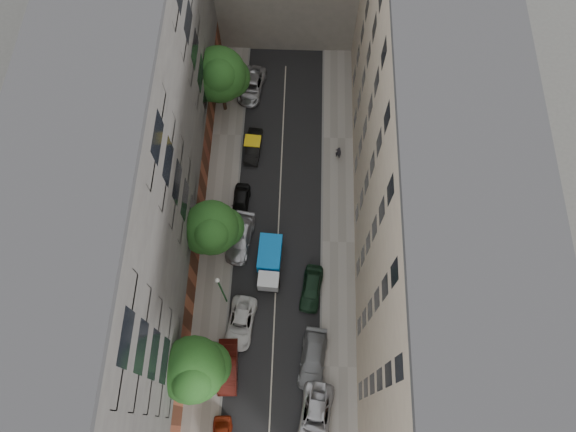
{
  "coord_description": "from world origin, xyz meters",
  "views": [
    {
      "loc": [
        1.5,
        -16.24,
        44.02
      ],
      "look_at": [
        0.93,
        -0.09,
        6.0
      ],
      "focal_mm": 32.0,
      "sensor_mm": 36.0,
      "label": 1
    }
  ],
  "objects_px": {
    "car_left_4": "(241,202)",
    "tarp_truck": "(270,262)",
    "car_right_2": "(311,288)",
    "lamp_post": "(221,289)",
    "car_left_3": "(240,238)",
    "tree_mid": "(213,230)",
    "tree_far": "(220,77)",
    "car_right_1": "(313,360)",
    "car_left_2": "(241,323)",
    "car_right_0": "(315,417)",
    "tree_near": "(194,371)",
    "car_left_5": "(253,146)",
    "car_left_1": "(228,367)",
    "car_left_6": "(252,86)",
    "pedestrian": "(338,152)"
  },
  "relations": [
    {
      "from": "pedestrian",
      "to": "car_left_6",
      "type": "bearing_deg",
      "value": -18.03
    },
    {
      "from": "car_left_5",
      "to": "tree_near",
      "type": "relative_size",
      "value": 0.53
    },
    {
      "from": "car_right_1",
      "to": "car_left_2",
      "type": "bearing_deg",
      "value": 162.15
    },
    {
      "from": "tree_mid",
      "to": "car_left_5",
      "type": "bearing_deg",
      "value": 77.26
    },
    {
      "from": "car_left_2",
      "to": "car_left_1",
      "type": "bearing_deg",
      "value": -95.75
    },
    {
      "from": "car_left_4",
      "to": "tarp_truck",
      "type": "bearing_deg",
      "value": -59.93
    },
    {
      "from": "car_left_2",
      "to": "tree_far",
      "type": "relative_size",
      "value": 0.58
    },
    {
      "from": "car_left_2",
      "to": "lamp_post",
      "type": "relative_size",
      "value": 0.7
    },
    {
      "from": "tree_mid",
      "to": "tree_far",
      "type": "bearing_deg",
      "value": 92.64
    },
    {
      "from": "tree_far",
      "to": "pedestrian",
      "type": "distance_m",
      "value": 13.22
    },
    {
      "from": "car_right_2",
      "to": "lamp_post",
      "type": "xyz_separation_m",
      "value": [
        -7.32,
        -1.21,
        3.51
      ]
    },
    {
      "from": "car_left_5",
      "to": "tree_near",
      "type": "distance_m",
      "value": 22.34
    },
    {
      "from": "car_left_5",
      "to": "car_right_1",
      "type": "distance_m",
      "value": 20.94
    },
    {
      "from": "car_left_2",
      "to": "tarp_truck",
      "type": "bearing_deg",
      "value": 74.3
    },
    {
      "from": "car_left_2",
      "to": "car_left_5",
      "type": "xyz_separation_m",
      "value": [
        0.0,
        17.24,
        0.0
      ]
    },
    {
      "from": "car_right_1",
      "to": "tree_far",
      "type": "xyz_separation_m",
      "value": [
        -9.22,
        24.58,
        4.63
      ]
    },
    {
      "from": "car_left_4",
      "to": "tree_far",
      "type": "xyz_separation_m",
      "value": [
        -2.28,
        10.61,
        4.71
      ]
    },
    {
      "from": "car_right_0",
      "to": "tree_near",
      "type": "height_order",
      "value": "tree_near"
    },
    {
      "from": "tarp_truck",
      "to": "car_left_5",
      "type": "bearing_deg",
      "value": 103.46
    },
    {
      "from": "car_left_3",
      "to": "tree_near",
      "type": "relative_size",
      "value": 0.65
    },
    {
      "from": "car_left_1",
      "to": "tarp_truck",
      "type": "bearing_deg",
      "value": 68.47
    },
    {
      "from": "tarp_truck",
      "to": "lamp_post",
      "type": "xyz_separation_m",
      "value": [
        -3.6,
        -3.33,
        3.01
      ]
    },
    {
      "from": "car_left_5",
      "to": "tree_mid",
      "type": "bearing_deg",
      "value": -98.67
    },
    {
      "from": "car_left_3",
      "to": "car_left_4",
      "type": "relative_size",
      "value": 1.28
    },
    {
      "from": "car_right_2",
      "to": "tree_near",
      "type": "distance_m",
      "value": 12.35
    },
    {
      "from": "car_left_3",
      "to": "car_left_4",
      "type": "xyz_separation_m",
      "value": [
        -0.23,
        3.6,
        -0.06
      ]
    },
    {
      "from": "car_left_1",
      "to": "tree_near",
      "type": "distance_m",
      "value": 4.81
    },
    {
      "from": "car_left_1",
      "to": "car_right_0",
      "type": "distance_m",
      "value": 8.05
    },
    {
      "from": "tarp_truck",
      "to": "tree_mid",
      "type": "bearing_deg",
      "value": 166.32
    },
    {
      "from": "tree_near",
      "to": "lamp_post",
      "type": "xyz_separation_m",
      "value": [
        1.32,
        6.47,
        -0.84
      ]
    },
    {
      "from": "tarp_truck",
      "to": "tree_far",
      "type": "xyz_separation_m",
      "value": [
        -5.28,
        16.49,
        4.14
      ]
    },
    {
      "from": "car_left_4",
      "to": "tree_near",
      "type": "relative_size",
      "value": 0.51
    },
    {
      "from": "car_right_0",
      "to": "tree_far",
      "type": "relative_size",
      "value": 0.67
    },
    {
      "from": "car_left_4",
      "to": "car_right_2",
      "type": "xyz_separation_m",
      "value": [
        6.72,
        -8.0,
        0.07
      ]
    },
    {
      "from": "car_left_6",
      "to": "car_left_5",
      "type": "bearing_deg",
      "value": -75.73
    },
    {
      "from": "car_left_3",
      "to": "car_left_4",
      "type": "distance_m",
      "value": 3.61
    },
    {
      "from": "car_left_3",
      "to": "tree_mid",
      "type": "xyz_separation_m",
      "value": [
        -1.82,
        -0.91,
        4.35
      ]
    },
    {
      "from": "tree_near",
      "to": "tree_mid",
      "type": "xyz_separation_m",
      "value": [
        0.33,
        11.18,
        -0.01
      ]
    },
    {
      "from": "car_right_0",
      "to": "lamp_post",
      "type": "relative_size",
      "value": 0.81
    },
    {
      "from": "car_left_2",
      "to": "tree_near",
      "type": "bearing_deg",
      "value": -114.43
    },
    {
      "from": "car_left_1",
      "to": "tree_far",
      "type": "bearing_deg",
      "value": 92.2
    },
    {
      "from": "car_left_3",
      "to": "car_left_6",
      "type": "height_order",
      "value": "car_left_3"
    },
    {
      "from": "car_right_2",
      "to": "tree_near",
      "type": "bearing_deg",
      "value": -130.64
    },
    {
      "from": "car_left_3",
      "to": "car_right_0",
      "type": "distance_m",
      "value": 16.36
    },
    {
      "from": "tarp_truck",
      "to": "car_left_1",
      "type": "xyz_separation_m",
      "value": [
        -3.0,
        -8.92,
        -0.48
      ]
    },
    {
      "from": "car_left_4",
      "to": "tree_far",
      "type": "distance_m",
      "value": 11.83
    },
    {
      "from": "car_left_6",
      "to": "car_right_2",
      "type": "bearing_deg",
      "value": -63.35
    },
    {
      "from": "car_right_2",
      "to": "car_left_2",
      "type": "bearing_deg",
      "value": -143.91
    },
    {
      "from": "car_left_2",
      "to": "car_right_1",
      "type": "relative_size",
      "value": 0.93
    },
    {
      "from": "car_left_2",
      "to": "car_right_0",
      "type": "xyz_separation_m",
      "value": [
        6.4,
        -7.2,
        0.1
      ]
    }
  ]
}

